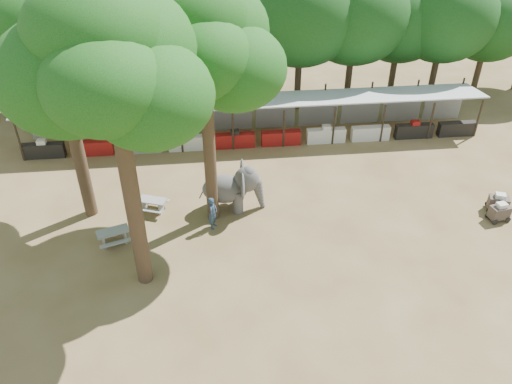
{
  "coord_description": "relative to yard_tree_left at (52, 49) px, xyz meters",
  "views": [
    {
      "loc": [
        -3.07,
        -13.69,
        14.82
      ],
      "look_at": [
        -1.0,
        5.0,
        2.0
      ],
      "focal_mm": 35.0,
      "sensor_mm": 36.0,
      "label": 1
    }
  ],
  "objects": [
    {
      "name": "ground",
      "position": [
        9.13,
        -7.19,
        -8.2
      ],
      "size": [
        100.0,
        100.0,
        0.0
      ],
      "primitive_type": "plane",
      "color": "brown",
      "rests_on": "ground"
    },
    {
      "name": "vendor_stalls",
      "position": [
        9.13,
        6.65,
        -7.02
      ],
      "size": [
        28.0,
        2.99,
        2.8
      ],
      "color": "#A8ABB1",
      "rests_on": "ground"
    },
    {
      "name": "yard_tree_left",
      "position": [
        0.0,
        0.0,
        0.0
      ],
      "size": [
        7.1,
        6.9,
        11.02
      ],
      "color": "#332316",
      "rests_on": "ground"
    },
    {
      "name": "yard_tree_center",
      "position": [
        3.0,
        -5.0,
        1.01
      ],
      "size": [
        7.1,
        6.9,
        12.04
      ],
      "color": "#332316",
      "rests_on": "ground"
    },
    {
      "name": "yard_tree_back",
      "position": [
        6.0,
        -1.0,
        0.34
      ],
      "size": [
        7.1,
        6.9,
        11.36
      ],
      "color": "#332316",
      "rests_on": "ground"
    },
    {
      "name": "backdrop_trees",
      "position": [
        9.13,
        11.81,
        -2.69
      ],
      "size": [
        46.46,
        5.95,
        8.33
      ],
      "color": "#332316",
      "rests_on": "ground"
    },
    {
      "name": "elephant",
      "position": [
        7.16,
        -0.56,
        -6.99
      ],
      "size": [
        3.17,
        2.42,
        2.41
      ],
      "rotation": [
        0.0,
        0.0,
        -0.07
      ],
      "color": "#424040",
      "rests_on": "ground"
    },
    {
      "name": "handler",
      "position": [
        6.11,
        -2.0,
        -7.37
      ],
      "size": [
        0.59,
        0.71,
        1.67
      ],
      "primitive_type": "imported",
      "rotation": [
        0.0,
        0.0,
        1.19
      ],
      "color": "#26384C",
      "rests_on": "ground"
    },
    {
      "name": "picnic_table_near",
      "position": [
        1.56,
        -2.7,
        -7.73
      ],
      "size": [
        1.76,
        1.67,
        0.71
      ],
      "rotation": [
        0.0,
        0.0,
        0.32
      ],
      "color": "gray",
      "rests_on": "ground"
    },
    {
      "name": "picnic_table_far",
      "position": [
        3.18,
        -0.36,
        -7.76
      ],
      "size": [
        1.7,
        1.62,
        0.68
      ],
      "rotation": [
        0.0,
        0.0,
        -0.36
      ],
      "color": "gray",
      "rests_on": "ground"
    },
    {
      "name": "cart_front",
      "position": [
        19.9,
        -2.95,
        -7.72
      ],
      "size": [
        1.09,
        0.8,
        0.98
      ],
      "rotation": [
        0.0,
        0.0,
        0.16
      ],
      "color": "#392E28",
      "rests_on": "ground"
    },
    {
      "name": "cart_back",
      "position": [
        20.22,
        -2.23,
        -7.71
      ],
      "size": [
        1.2,
        0.99,
        1.0
      ],
      "rotation": [
        0.0,
        0.0,
        -0.37
      ],
      "color": "#392E28",
      "rests_on": "ground"
    }
  ]
}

